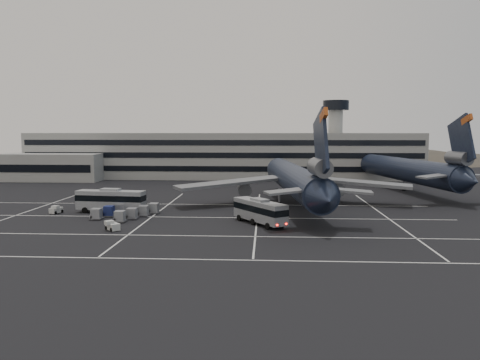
% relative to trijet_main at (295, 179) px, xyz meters
% --- Properties ---
extents(ground, '(260.00, 260.00, 0.00)m').
position_rel_trijet_main_xyz_m(ground, '(-19.04, -16.84, -5.25)').
color(ground, black).
rests_on(ground, ground).
extents(lane_markings, '(90.00, 55.62, 0.01)m').
position_rel_trijet_main_xyz_m(lane_markings, '(-18.09, -16.12, -5.24)').
color(lane_markings, silver).
rests_on(lane_markings, ground).
extents(terminal, '(125.00, 26.00, 24.00)m').
position_rel_trijet_main_xyz_m(terminal, '(-21.99, 54.30, 1.68)').
color(terminal, gray).
rests_on(terminal, ground).
extents(hills, '(352.00, 180.00, 44.00)m').
position_rel_trijet_main_xyz_m(hills, '(-1.05, 153.16, -17.32)').
color(hills, '#38332B').
rests_on(hills, ground).
extents(trijet_main, '(47.21, 57.69, 18.08)m').
position_rel_trijet_main_xyz_m(trijet_main, '(0.00, 0.00, 0.00)').
color(trijet_main, black).
rests_on(trijet_main, ground).
extents(trijet_far, '(19.53, 57.49, 18.08)m').
position_rel_trijet_main_xyz_m(trijet_far, '(28.50, 24.61, 0.18)').
color(trijet_far, black).
rests_on(trijet_far, ground).
extents(bus_near, '(8.82, 10.95, 4.07)m').
position_rel_trijet_main_xyz_m(bus_near, '(-6.56, -18.08, -3.02)').
color(bus_near, gray).
rests_on(bus_near, ground).
extents(bus_far, '(12.60, 4.17, 4.37)m').
position_rel_trijet_main_xyz_m(bus_far, '(-33.40, -9.06, -2.86)').
color(bus_far, gray).
rests_on(bus_far, ground).
extents(tug_a, '(1.95, 2.53, 1.44)m').
position_rel_trijet_main_xyz_m(tug_a, '(-42.98, -10.44, -4.61)').
color(tug_a, '#BCBCB7').
rests_on(tug_a, ground).
extents(tug_b, '(2.67, 2.72, 1.53)m').
position_rel_trijet_main_xyz_m(tug_b, '(-28.09, -24.03, -4.57)').
color(tug_b, '#BCBCB7').
rests_on(tug_b, ground).
extents(uld_cluster, '(10.75, 15.71, 1.84)m').
position_rel_trijet_main_xyz_m(uld_cluster, '(-29.47, -11.72, -4.35)').
color(uld_cluster, '#2D2D30').
rests_on(uld_cluster, ground).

